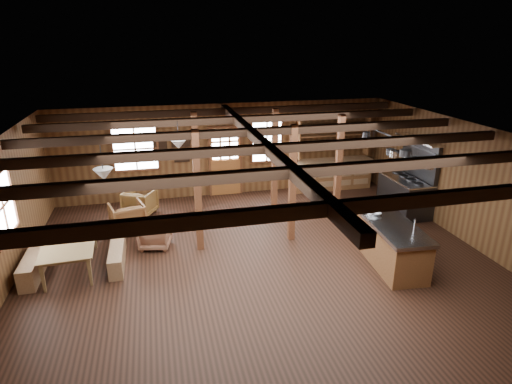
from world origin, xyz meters
TOP-DOWN VIEW (x-y plane):
  - room at (0.00, 0.00)m, footprint 10.04×9.04m
  - ceiling_joists at (0.00, 0.18)m, footprint 9.80×8.82m
  - timber_posts at (0.52, 2.08)m, footprint 3.95×2.35m
  - back_door at (0.00, 4.45)m, footprint 1.02×0.08m
  - window_back_left at (-2.60, 4.46)m, footprint 1.32×0.06m
  - window_back_right at (1.30, 4.46)m, footprint 1.02×0.06m
  - window_left at (-4.96, 0.50)m, footprint 0.14×1.24m
  - notice_boards at (-1.50, 4.46)m, footprint 1.08×0.03m
  - back_counter at (3.40, 4.20)m, footprint 2.55×0.60m
  - pendant_lamps at (-2.25, 1.00)m, footprint 1.86×2.36m
  - pot_rack at (3.07, 0.27)m, footprint 0.37×3.00m
  - kitchen_island at (2.71, -0.48)m, footprint 1.08×2.56m
  - step_stool at (3.00, 0.82)m, footprint 0.49×0.37m
  - commercial_range at (4.65, 1.88)m, footprint 0.87×1.69m
  - dining_table at (-3.90, 0.73)m, footprint 1.12×1.89m
  - bench_wall at (-4.65, 0.73)m, footprint 0.31×1.67m
  - bench_aisle at (-3.02, 0.73)m, footprint 0.29×1.53m
  - armchair_a at (-2.86, 2.39)m, footprint 0.98×0.99m
  - armchair_b at (-2.57, 3.41)m, footprint 1.02×1.03m
  - armchair_c at (-2.21, 1.33)m, footprint 0.80×0.82m
  - counter_pot at (2.70, 0.21)m, footprint 0.33×0.33m
  - bowl at (2.56, -0.14)m, footprint 0.25×0.25m

SIDE VIEW (x-z plane):
  - step_stool at x=3.00m, z-range 0.00..0.41m
  - bench_aisle at x=-3.02m, z-range 0.00..0.42m
  - bench_wall at x=-4.65m, z-range 0.00..0.46m
  - armchair_c at x=-2.21m, z-range 0.00..0.63m
  - dining_table at x=-3.90m, z-range 0.00..0.65m
  - armchair_b at x=-2.57m, z-range 0.00..0.70m
  - armchair_a at x=-2.86m, z-range 0.00..0.73m
  - kitchen_island at x=2.71m, z-range -0.12..1.08m
  - back_counter at x=3.40m, z-range -0.62..1.83m
  - commercial_range at x=4.65m, z-range -0.38..1.70m
  - back_door at x=0.00m, z-range -0.19..1.96m
  - bowl at x=2.56m, z-range 0.94..1.00m
  - counter_pot at x=2.70m, z-range 0.94..1.14m
  - room at x=0.00m, z-range -0.02..2.82m
  - timber_posts at x=0.52m, z-range 0.00..2.80m
  - window_back_left at x=-2.60m, z-range 0.94..2.26m
  - window_back_right at x=1.30m, z-range 0.94..2.26m
  - window_left at x=-4.96m, z-range 0.94..2.26m
  - notice_boards at x=-1.50m, z-range 1.19..2.09m
  - pendant_lamps at x=-2.25m, z-range 1.92..2.58m
  - pot_rack at x=3.07m, z-range 2.06..2.52m
  - ceiling_joists at x=0.00m, z-range 2.59..2.77m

